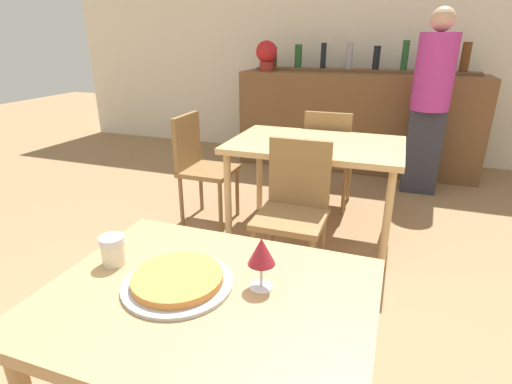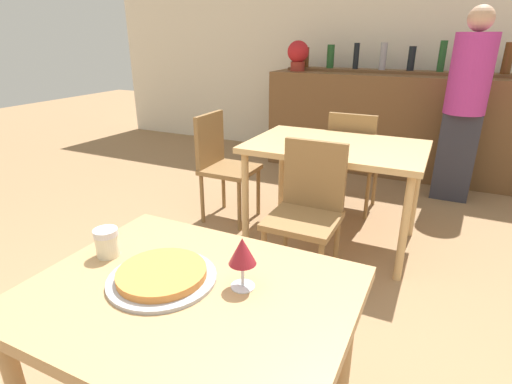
{
  "view_description": "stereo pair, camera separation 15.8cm",
  "coord_description": "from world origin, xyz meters",
  "px_view_note": "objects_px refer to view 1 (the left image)",
  "views": [
    {
      "loc": [
        0.45,
        -0.84,
        1.44
      ],
      "look_at": [
        -0.05,
        0.55,
        0.86
      ],
      "focal_mm": 28.0,
      "sensor_mm": 36.0,
      "label": 1
    },
    {
      "loc": [
        0.59,
        -0.78,
        1.44
      ],
      "look_at": [
        -0.05,
        0.55,
        0.86
      ],
      "focal_mm": 28.0,
      "sensor_mm": 36.0,
      "label": 2
    }
  ],
  "objects_px": {
    "chair_far_side_left": "(200,161)",
    "potted_plant": "(267,54)",
    "cheese_shaker": "(113,250)",
    "wine_glass": "(261,253)",
    "person_standing": "(431,98)",
    "chair_far_side_back": "(328,154)",
    "pizza_tray": "(178,281)",
    "chair_far_side_front": "(294,203)"
  },
  "relations": [
    {
      "from": "chair_far_side_left",
      "to": "potted_plant",
      "type": "relative_size",
      "value": 2.65
    },
    {
      "from": "cheese_shaker",
      "to": "wine_glass",
      "type": "xyz_separation_m",
      "value": [
        0.48,
        0.04,
        0.07
      ]
    },
    {
      "from": "cheese_shaker",
      "to": "wine_glass",
      "type": "distance_m",
      "value": 0.49
    },
    {
      "from": "chair_far_side_left",
      "to": "person_standing",
      "type": "height_order",
      "value": "person_standing"
    },
    {
      "from": "chair_far_side_back",
      "to": "person_standing",
      "type": "relative_size",
      "value": 0.52
    },
    {
      "from": "pizza_tray",
      "to": "wine_glass",
      "type": "bearing_deg",
      "value": 17.91
    },
    {
      "from": "cheese_shaker",
      "to": "person_standing",
      "type": "relative_size",
      "value": 0.06
    },
    {
      "from": "chair_far_side_front",
      "to": "pizza_tray",
      "type": "distance_m",
      "value": 1.33
    },
    {
      "from": "chair_far_side_front",
      "to": "wine_glass",
      "type": "relative_size",
      "value": 5.46
    },
    {
      "from": "chair_far_side_front",
      "to": "cheese_shaker",
      "type": "distance_m",
      "value": 1.33
    },
    {
      "from": "chair_far_side_back",
      "to": "cheese_shaker",
      "type": "distance_m",
      "value": 2.44
    },
    {
      "from": "pizza_tray",
      "to": "chair_far_side_back",
      "type": "bearing_deg",
      "value": 89.52
    },
    {
      "from": "chair_far_side_front",
      "to": "person_standing",
      "type": "distance_m",
      "value": 2.06
    },
    {
      "from": "chair_far_side_left",
      "to": "person_standing",
      "type": "bearing_deg",
      "value": -52.81
    },
    {
      "from": "cheese_shaker",
      "to": "wine_glass",
      "type": "relative_size",
      "value": 0.6
    },
    {
      "from": "cheese_shaker",
      "to": "person_standing",
      "type": "bearing_deg",
      "value": 71.39
    },
    {
      "from": "pizza_tray",
      "to": "potted_plant",
      "type": "bearing_deg",
      "value": 104.44
    },
    {
      "from": "chair_far_side_back",
      "to": "person_standing",
      "type": "distance_m",
      "value": 1.14
    },
    {
      "from": "chair_far_side_front",
      "to": "chair_far_side_back",
      "type": "distance_m",
      "value": 1.14
    },
    {
      "from": "pizza_tray",
      "to": "person_standing",
      "type": "distance_m",
      "value": 3.27
    },
    {
      "from": "pizza_tray",
      "to": "potted_plant",
      "type": "xyz_separation_m",
      "value": [
        -0.95,
        3.7,
        0.47
      ]
    },
    {
      "from": "pizza_tray",
      "to": "cheese_shaker",
      "type": "xyz_separation_m",
      "value": [
        -0.25,
        0.04,
        0.03
      ]
    },
    {
      "from": "chair_far_side_front",
      "to": "chair_far_side_back",
      "type": "bearing_deg",
      "value": 90.0
    },
    {
      "from": "chair_far_side_back",
      "to": "pizza_tray",
      "type": "height_order",
      "value": "chair_far_side_back"
    },
    {
      "from": "chair_far_side_back",
      "to": "cheese_shaker",
      "type": "relative_size",
      "value": 9.12
    },
    {
      "from": "chair_far_side_left",
      "to": "wine_glass",
      "type": "height_order",
      "value": "wine_glass"
    },
    {
      "from": "cheese_shaker",
      "to": "person_standing",
      "type": "xyz_separation_m",
      "value": [
        1.05,
        3.13,
        0.1
      ]
    },
    {
      "from": "chair_far_side_left",
      "to": "wine_glass",
      "type": "distance_m",
      "value": 2.16
    },
    {
      "from": "person_standing",
      "to": "potted_plant",
      "type": "relative_size",
      "value": 5.09
    },
    {
      "from": "chair_far_side_left",
      "to": "person_standing",
      "type": "xyz_separation_m",
      "value": [
        1.71,
        1.3,
        0.4
      ]
    },
    {
      "from": "chair_far_side_left",
      "to": "pizza_tray",
      "type": "height_order",
      "value": "chair_far_side_left"
    },
    {
      "from": "pizza_tray",
      "to": "wine_glass",
      "type": "xyz_separation_m",
      "value": [
        0.23,
        0.07,
        0.1
      ]
    },
    {
      "from": "wine_glass",
      "to": "potted_plant",
      "type": "height_order",
      "value": "potted_plant"
    },
    {
      "from": "chair_far_side_back",
      "to": "cheese_shaker",
      "type": "xyz_separation_m",
      "value": [
        -0.27,
        -2.4,
        0.3
      ]
    },
    {
      "from": "chair_far_side_back",
      "to": "wine_glass",
      "type": "height_order",
      "value": "wine_glass"
    },
    {
      "from": "pizza_tray",
      "to": "wine_glass",
      "type": "distance_m",
      "value": 0.26
    },
    {
      "from": "pizza_tray",
      "to": "person_standing",
      "type": "height_order",
      "value": "person_standing"
    },
    {
      "from": "wine_glass",
      "to": "person_standing",
      "type": "bearing_deg",
      "value": 79.55
    },
    {
      "from": "wine_glass",
      "to": "potted_plant",
      "type": "xyz_separation_m",
      "value": [
        -1.18,
        3.62,
        0.37
      ]
    },
    {
      "from": "chair_far_side_left",
      "to": "wine_glass",
      "type": "relative_size",
      "value": 5.46
    },
    {
      "from": "cheese_shaker",
      "to": "chair_far_side_left",
      "type": "bearing_deg",
      "value": 109.63
    },
    {
      "from": "wine_glass",
      "to": "potted_plant",
      "type": "distance_m",
      "value": 3.83
    }
  ]
}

